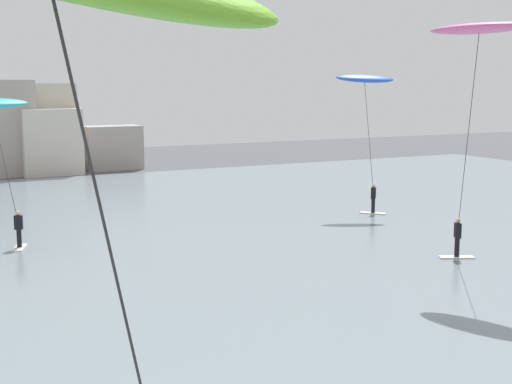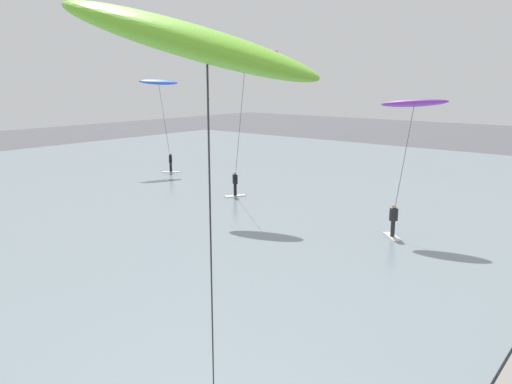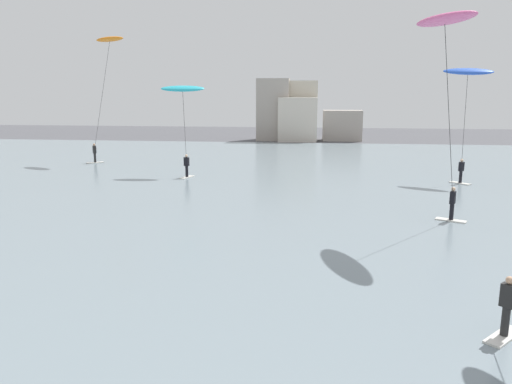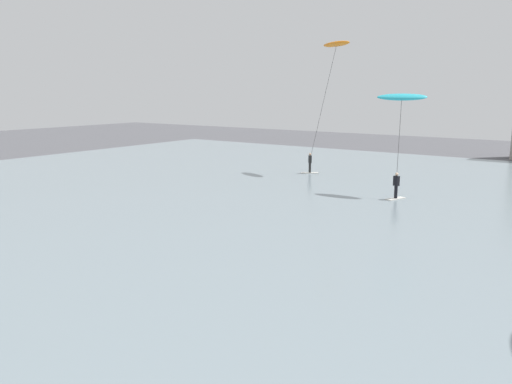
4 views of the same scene
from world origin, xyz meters
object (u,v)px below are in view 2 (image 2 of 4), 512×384
object	(u,v)px
kitesurfer_blue	(160,90)
kitesurfer_pink	(245,63)
kitesurfer_purple	(412,115)
kitesurfer_lime	(208,115)

from	to	relation	value
kitesurfer_blue	kitesurfer_pink	bearing A→B (deg)	-109.98
kitesurfer_purple	kitesurfer_lime	bearing A→B (deg)	-164.67
kitesurfer_purple	kitesurfer_pink	world-z (taller)	kitesurfer_pink
kitesurfer_purple	kitesurfer_blue	xyz separation A→B (m)	(3.48, 22.71, 0.87)
kitesurfer_lime	kitesurfer_purple	size ratio (longest dim) A/B	1.25
kitesurfer_purple	kitesurfer_blue	size ratio (longest dim) A/B	0.87
kitesurfer_purple	kitesurfer_pink	size ratio (longest dim) A/B	0.73
kitesurfer_purple	kitesurfer_blue	world-z (taller)	kitesurfer_blue
kitesurfer_purple	kitesurfer_pink	distance (m)	9.88
kitesurfer_pink	kitesurfer_blue	distance (m)	14.23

